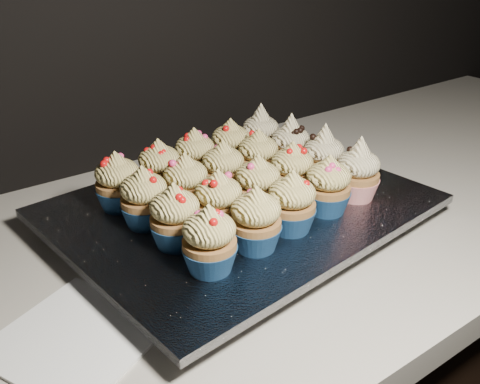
% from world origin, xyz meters
% --- Properties ---
extents(worktop, '(2.44, 0.64, 0.04)m').
position_xyz_m(worktop, '(0.00, 1.70, 0.88)').
color(worktop, beige).
rests_on(worktop, cabinet).
extents(napkin, '(0.20, 0.20, 0.00)m').
position_xyz_m(napkin, '(-0.08, 1.61, 0.90)').
color(napkin, white).
rests_on(napkin, worktop).
extents(baking_tray, '(0.49, 0.39, 0.02)m').
position_xyz_m(baking_tray, '(0.20, 1.70, 0.91)').
color(baking_tray, black).
rests_on(baking_tray, worktop).
extents(foil_lining, '(0.53, 0.43, 0.01)m').
position_xyz_m(foil_lining, '(0.20, 1.70, 0.93)').
color(foil_lining, silver).
rests_on(foil_lining, baking_tray).
extents(cupcake_0, '(0.06, 0.06, 0.08)m').
position_xyz_m(cupcake_0, '(0.07, 1.59, 0.97)').
color(cupcake_0, navy).
rests_on(cupcake_0, foil_lining).
extents(cupcake_1, '(0.06, 0.06, 0.08)m').
position_xyz_m(cupcake_1, '(0.14, 1.59, 0.97)').
color(cupcake_1, navy).
rests_on(cupcake_1, foil_lining).
extents(cupcake_2, '(0.06, 0.06, 0.08)m').
position_xyz_m(cupcake_2, '(0.20, 1.60, 0.97)').
color(cupcake_2, navy).
rests_on(cupcake_2, foil_lining).
extents(cupcake_3, '(0.06, 0.06, 0.08)m').
position_xyz_m(cupcake_3, '(0.28, 1.61, 0.97)').
color(cupcake_3, navy).
rests_on(cupcake_3, foil_lining).
extents(cupcake_4, '(0.06, 0.06, 0.10)m').
position_xyz_m(cupcake_4, '(0.34, 1.61, 0.97)').
color(cupcake_4, red).
rests_on(cupcake_4, foil_lining).
extents(cupcake_5, '(0.06, 0.06, 0.08)m').
position_xyz_m(cupcake_5, '(0.07, 1.66, 0.97)').
color(cupcake_5, navy).
rests_on(cupcake_5, foil_lining).
extents(cupcake_6, '(0.06, 0.06, 0.08)m').
position_xyz_m(cupcake_6, '(0.13, 1.66, 0.97)').
color(cupcake_6, navy).
rests_on(cupcake_6, foil_lining).
extents(cupcake_7, '(0.06, 0.06, 0.08)m').
position_xyz_m(cupcake_7, '(0.20, 1.67, 0.97)').
color(cupcake_7, navy).
rests_on(cupcake_7, foil_lining).
extents(cupcake_8, '(0.06, 0.06, 0.08)m').
position_xyz_m(cupcake_8, '(0.27, 1.67, 0.97)').
color(cupcake_8, navy).
rests_on(cupcake_8, foil_lining).
extents(cupcake_9, '(0.06, 0.06, 0.10)m').
position_xyz_m(cupcake_9, '(0.34, 1.68, 0.97)').
color(cupcake_9, red).
rests_on(cupcake_9, foil_lining).
extents(cupcake_10, '(0.06, 0.06, 0.08)m').
position_xyz_m(cupcake_10, '(0.06, 1.72, 0.97)').
color(cupcake_10, navy).
rests_on(cupcake_10, foil_lining).
extents(cupcake_11, '(0.06, 0.06, 0.08)m').
position_xyz_m(cupcake_11, '(0.12, 1.73, 0.97)').
color(cupcake_11, navy).
rests_on(cupcake_11, foil_lining).
extents(cupcake_12, '(0.06, 0.06, 0.08)m').
position_xyz_m(cupcake_12, '(0.19, 1.74, 0.97)').
color(cupcake_12, navy).
rests_on(cupcake_12, foil_lining).
extents(cupcake_13, '(0.06, 0.06, 0.08)m').
position_xyz_m(cupcake_13, '(0.26, 1.74, 0.97)').
color(cupcake_13, navy).
rests_on(cupcake_13, foil_lining).
extents(cupcake_14, '(0.06, 0.06, 0.10)m').
position_xyz_m(cupcake_14, '(0.33, 1.75, 0.97)').
color(cupcake_14, red).
rests_on(cupcake_14, foil_lining).
extents(cupcake_15, '(0.06, 0.06, 0.08)m').
position_xyz_m(cupcake_15, '(0.05, 1.79, 0.97)').
color(cupcake_15, navy).
rests_on(cupcake_15, foil_lining).
extents(cupcake_16, '(0.06, 0.06, 0.08)m').
position_xyz_m(cupcake_16, '(0.12, 1.79, 0.97)').
color(cupcake_16, navy).
rests_on(cupcake_16, foil_lining).
extents(cupcake_17, '(0.06, 0.06, 0.08)m').
position_xyz_m(cupcake_17, '(0.19, 1.80, 0.97)').
color(cupcake_17, navy).
rests_on(cupcake_17, foil_lining).
extents(cupcake_18, '(0.06, 0.06, 0.08)m').
position_xyz_m(cupcake_18, '(0.25, 1.81, 0.97)').
color(cupcake_18, navy).
rests_on(cupcake_18, foil_lining).
extents(cupcake_19, '(0.06, 0.06, 0.10)m').
position_xyz_m(cupcake_19, '(0.32, 1.81, 0.97)').
color(cupcake_19, red).
rests_on(cupcake_19, foil_lining).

